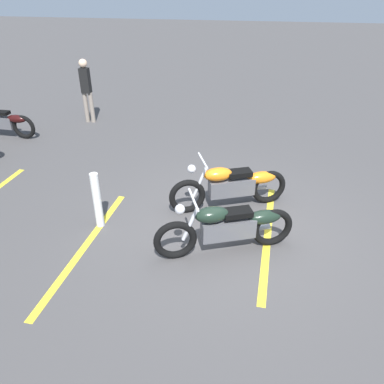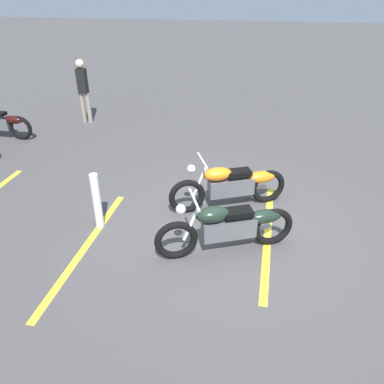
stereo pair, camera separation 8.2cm
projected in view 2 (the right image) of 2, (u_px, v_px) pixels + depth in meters
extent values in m
plane|color=#474444|center=(230.00, 227.00, 6.68)|extent=(60.00, 60.00, 0.00)
torus|color=black|center=(187.00, 196.00, 6.93)|extent=(0.66, 0.35, 0.67)
torus|color=black|center=(268.00, 186.00, 7.24)|extent=(0.66, 0.35, 0.67)
cube|color=#59595E|center=(231.00, 187.00, 7.05)|extent=(0.86, 0.51, 0.32)
ellipsoid|color=orange|center=(217.00, 174.00, 6.85)|extent=(0.59, 0.45, 0.24)
ellipsoid|color=orange|center=(261.00, 177.00, 7.10)|extent=(0.61, 0.43, 0.22)
cube|color=black|center=(239.00, 173.00, 6.94)|extent=(0.50, 0.39, 0.09)
cylinder|color=silver|center=(199.00, 182.00, 6.84)|extent=(0.27, 0.15, 0.56)
cylinder|color=silver|center=(202.00, 160.00, 6.64)|extent=(0.26, 0.59, 0.04)
sphere|color=silver|center=(191.00, 169.00, 6.67)|extent=(0.15, 0.15, 0.15)
cylinder|color=silver|center=(248.00, 188.00, 7.33)|extent=(0.68, 0.34, 0.09)
torus|color=black|center=(176.00, 240.00, 5.81)|extent=(0.66, 0.34, 0.67)
torus|color=black|center=(272.00, 227.00, 6.11)|extent=(0.66, 0.34, 0.67)
cube|color=#59595E|center=(229.00, 229.00, 5.93)|extent=(0.86, 0.51, 0.32)
ellipsoid|color=black|center=(213.00, 214.00, 5.73)|extent=(0.59, 0.45, 0.24)
ellipsoid|color=black|center=(264.00, 216.00, 5.97)|extent=(0.61, 0.43, 0.22)
cube|color=black|center=(238.00, 212.00, 5.81)|extent=(0.50, 0.38, 0.09)
cylinder|color=silver|center=(191.00, 224.00, 5.73)|extent=(0.27, 0.15, 0.56)
cylinder|color=silver|center=(194.00, 200.00, 5.52)|extent=(0.26, 0.59, 0.04)
sphere|color=silver|center=(181.00, 209.00, 5.55)|extent=(0.15, 0.15, 0.15)
cylinder|color=silver|center=(249.00, 228.00, 6.21)|extent=(0.69, 0.34, 0.09)
torus|color=black|center=(21.00, 128.00, 9.93)|extent=(0.64, 0.13, 0.63)
ellipsoid|color=black|center=(13.00, 120.00, 9.85)|extent=(0.54, 0.25, 0.21)
cylinder|color=gray|center=(83.00, 108.00, 11.01)|extent=(0.12, 0.12, 0.85)
cylinder|color=gray|center=(89.00, 108.00, 10.98)|extent=(0.12, 0.12, 0.85)
cube|color=black|center=(82.00, 81.00, 10.61)|extent=(0.25, 0.20, 0.68)
sphere|color=beige|center=(80.00, 64.00, 10.37)|extent=(0.23, 0.23, 0.23)
cylinder|color=white|center=(97.00, 201.00, 6.46)|extent=(0.14, 0.14, 1.01)
cube|color=yellow|center=(268.00, 236.00, 6.47)|extent=(0.32, 3.20, 0.01)
cube|color=yellow|center=(85.00, 247.00, 6.20)|extent=(0.32, 3.20, 0.01)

